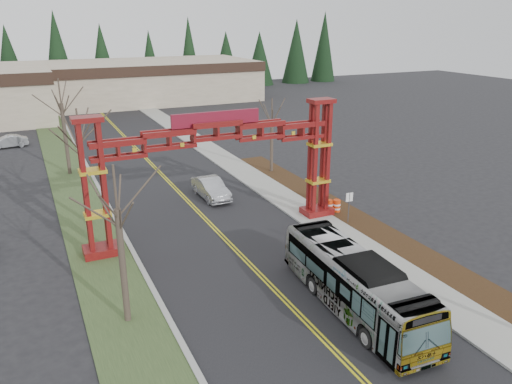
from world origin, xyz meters
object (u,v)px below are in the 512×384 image
retail_building_east (147,81)px  barrel_south (337,206)px  bare_tree_median_near (117,210)px  transit_bus (355,283)px  bare_tree_median_mid (80,142)px  barrel_mid (329,206)px  silver_sedan (211,188)px  bare_tree_right_far (272,120)px  barrel_north (313,194)px  street_sign (349,202)px  gateway_arch (217,151)px  parked_car_far_a (8,142)px  bare_tree_median_far (61,104)px

retail_building_east → barrel_south: (-0.33, -62.17, -2.98)m
retail_building_east → bare_tree_median_near: 72.39m
transit_bus → bare_tree_median_mid: bearing=124.4°
bare_tree_median_near → bare_tree_median_mid: (0.00, 13.77, 0.25)m
barrel_mid → silver_sedan: bearing=135.3°
bare_tree_right_far → barrel_south: 12.73m
barrel_north → street_sign: bearing=-93.9°
gateway_arch → retail_building_east: gateway_arch is taller
parked_car_far_a → bare_tree_median_far: 16.31m
bare_tree_median_mid → barrel_north: 18.66m
bare_tree_median_near → street_sign: 18.60m
transit_bus → bare_tree_right_far: size_ratio=1.54×
street_sign → barrel_south: bearing=77.8°
barrel_mid → barrel_north: size_ratio=1.10×
gateway_arch → barrel_mid: gateway_arch is taller
retail_building_east → parked_car_far_a: 37.00m
bare_tree_median_near → barrel_mid: bare_tree_median_near is taller
bare_tree_median_far → bare_tree_median_mid: bearing=-90.0°
gateway_arch → silver_sedan: gateway_arch is taller
bare_tree_median_far → silver_sedan: bearing=-50.4°
retail_building_east → barrel_mid: bearing=-90.7°
bare_tree_median_mid → street_sign: bearing=-25.1°
gateway_arch → street_sign: gateway_arch is taller
transit_bus → silver_sedan: size_ratio=2.19×
bare_tree_median_near → barrel_mid: bearing=25.5°
street_sign → retail_building_east: bearing=89.3°
silver_sedan → bare_tree_median_near: (-10.06, -15.27, 5.11)m
bare_tree_median_near → barrel_south: bare_tree_median_near is taller
bare_tree_median_near → barrel_south: bearing=24.1°
bare_tree_median_far → street_sign: (17.19, -21.70, -5.06)m
bare_tree_median_mid → bare_tree_right_far: 19.00m
retail_building_east → bare_tree_median_far: 46.42m
retail_building_east → silver_sedan: 55.44m
gateway_arch → barrel_north: (9.57, 3.11, -5.52)m
transit_bus → bare_tree_median_near: bare_tree_median_near is taller
bare_tree_right_far → transit_bus: bearing=-107.0°
parked_car_far_a → barrel_south: size_ratio=4.02×
bare_tree_median_far → parked_car_far_a: bearing=110.9°
silver_sedan → barrel_south: (7.61, -7.37, -0.30)m
silver_sedan → bare_tree_median_far: bare_tree_median_far is taller
bare_tree_median_mid → bare_tree_median_far: (0.00, 13.64, 0.60)m
retail_building_east → bare_tree_right_far: size_ratio=5.27×
retail_building_east → transit_bus: size_ratio=3.41×
barrel_mid → street_sign: bearing=-90.1°
barrel_mid → barrel_north: (0.38, 3.01, -0.05)m
retail_building_east → bare_tree_median_far: size_ratio=4.17×
transit_bus → barrel_north: bearing=68.8°
transit_bus → barrel_south: 13.68m
barrel_mid → bare_tree_right_far: bearing=86.0°
bare_tree_right_far → barrel_mid: (-0.80, -11.55, -4.63)m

